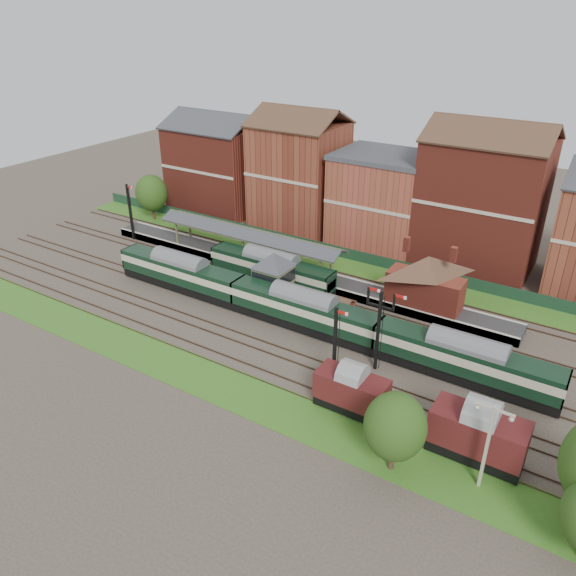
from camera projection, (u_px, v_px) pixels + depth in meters
The scene contains 20 objects.
ground at pixel (281, 321), 59.42m from camera, with size 160.00×160.00×0.00m, color #473D33.
grass_back at pixel (349, 266), 71.43m from camera, with size 90.00×4.50×0.06m, color #2D6619.
grass_front at pixel (208, 379), 50.40m from camera, with size 90.00×5.00×0.06m, color #2D6619.
fence at pixel (356, 256), 72.60m from camera, with size 90.00×0.12×1.50m, color #193823.
platform at pixel (289, 272), 68.88m from camera, with size 55.00×3.40×1.00m, color #2D2D2D.
signal_box at pixel (274, 276), 61.81m from camera, with size 5.40×5.40×6.00m.
brick_hut at pixel (337, 311), 58.95m from camera, with size 3.20×2.64×2.94m.
station_building at pixel (426, 280), 59.25m from camera, with size 8.10×8.10×5.90m.
canopy at pixel (249, 231), 69.83m from camera, with size 26.00×3.89×4.08m.
semaphore_bracket at pixel (379, 326), 49.72m from camera, with size 3.60×0.25×8.18m.
semaphore_platform_end at pixel (130, 211), 77.67m from camera, with size 1.23×0.25×8.00m.
semaphore_siding at pixel (335, 347), 47.52m from camera, with size 1.23×0.25×8.00m.
yard_lamp at pixel (488, 443), 37.61m from camera, with size 2.60×0.22×7.00m.
town_backdrop at pixel (380, 195), 75.05m from camera, with size 69.00×10.00×16.00m.
dmu_train at pixel (304, 310), 57.07m from camera, with size 49.69×2.62×3.82m.
platform_railcar at pixel (271, 268), 65.89m from camera, with size 16.08×2.54×3.70m.
goods_van_a at pixel (351, 390), 45.72m from camera, with size 5.92×2.57×3.59m.
goods_van_b at pixel (478, 434), 40.77m from camera, with size 6.81×2.95×4.13m.
tree_far at pixel (395, 426), 39.11m from camera, with size 4.46×4.46×6.50m.
tree_back at pixel (151, 193), 84.63m from camera, with size 4.79×4.79×6.99m.
Camera 1 is at (27.86, -42.83, 30.55)m, focal length 35.00 mm.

